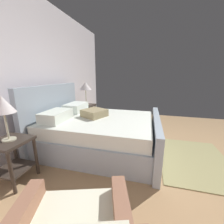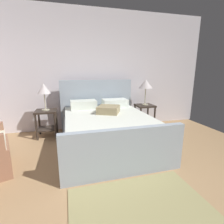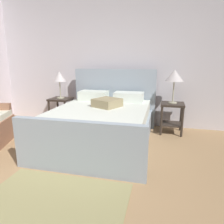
% 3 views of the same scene
% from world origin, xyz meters
% --- Properties ---
extents(ground_plane, '(5.64, 5.92, 0.02)m').
position_xyz_m(ground_plane, '(0.00, 0.00, -0.01)').
color(ground_plane, '#A68158').
extents(wall_back, '(5.76, 0.12, 2.87)m').
position_xyz_m(wall_back, '(0.00, 3.02, 1.44)').
color(wall_back, silver).
rests_on(wall_back, ground).
extents(bed, '(1.76, 2.20, 1.23)m').
position_xyz_m(bed, '(-0.02, 1.79, 0.35)').
color(bed, '#97A5B3').
rests_on(bed, ground).
extents(nightstand_right, '(0.44, 0.44, 0.60)m').
position_xyz_m(nightstand_right, '(1.16, 2.58, 0.40)').
color(nightstand_right, '#302721').
rests_on(nightstand_right, ground).
extents(table_lamp_right, '(0.34, 0.34, 0.64)m').
position_xyz_m(table_lamp_right, '(1.16, 2.58, 1.12)').
color(table_lamp_right, '#B7B293').
rests_on(table_lamp_right, nightstand_right).
extents(nightstand_left, '(0.44, 0.44, 0.60)m').
position_xyz_m(nightstand_left, '(-1.20, 2.54, 0.40)').
color(nightstand_left, '#302721').
rests_on(nightstand_left, ground).
extents(table_lamp_left, '(0.27, 0.27, 0.58)m').
position_xyz_m(table_lamp_left, '(-1.20, 2.54, 1.05)').
color(table_lamp_left, '#B7B293').
rests_on(table_lamp_left, nightstand_left).
extents(area_rug, '(1.51, 1.13, 0.01)m').
position_xyz_m(area_rug, '(-0.02, 0.03, 0.01)').
color(area_rug, '#9A915E').
rests_on(area_rug, ground).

